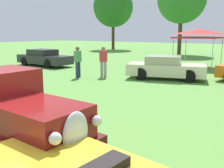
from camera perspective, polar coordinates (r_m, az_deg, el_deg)
name	(u,v)px	position (r m, az deg, el deg)	size (l,w,h in m)	color
show_car_charcoal	(44,58)	(19.69, -15.09, 5.71)	(4.53, 1.81, 1.22)	#28282D
show_car_cream	(165,68)	(13.82, 11.92, 3.61)	(4.34, 2.80, 1.22)	beige
spectator_between_cars	(78,61)	(14.06, -7.70, 5.18)	(0.30, 0.43, 1.69)	#283351
spectator_by_row	(103,61)	(14.12, -1.94, 5.30)	(0.46, 0.38, 1.69)	#9E998E
canopy_tent_left_field	(199,33)	(19.20, 18.96, 10.81)	(2.97, 2.97, 2.71)	#B7B7BC
treeline_far_left	(113,7)	(39.07, 0.25, 16.89)	(5.87, 5.87, 9.14)	#47331E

